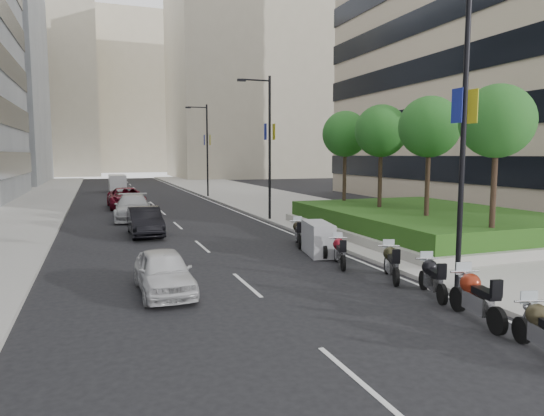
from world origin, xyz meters
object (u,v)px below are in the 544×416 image
motorcycle_1 (476,297)px  motorcycle_0 (543,330)px  lamp_post_1 (267,140)px  car_d (126,198)px  motorcycle_5 (318,239)px  lamp_post_2 (206,146)px  car_a (164,272)px  car_c (133,207)px  motorcycle_2 (432,278)px  lamp_post_0 (460,124)px  motorcycle_6 (298,233)px  car_b (145,221)px  motorcycle_4 (340,252)px  motorcycle_3 (391,263)px  delivery_van (118,184)px

motorcycle_1 → motorcycle_0: bearing=-175.6°
lamp_post_1 → car_d: (-7.94, 10.99, -4.27)m
motorcycle_0 → motorcycle_5: (0.04, 10.92, 0.12)m
lamp_post_2 → car_a: bearing=-104.5°
car_c → car_d: (0.00, 7.39, -0.00)m
motorcycle_0 → motorcycle_2: same height
motorcycle_0 → car_c: (-6.42, 25.08, 0.23)m
car_a → car_c: 17.62m
motorcycle_5 → car_c: 15.56m
motorcycle_1 → motorcycle_5: (-0.22, 8.73, 0.05)m
motorcycle_1 → car_d: size_ratio=0.41×
lamp_post_0 → car_a: bearing=160.2°
motorcycle_0 → car_a: 10.06m
motorcycle_6 → car_b: 8.33m
motorcycle_4 → motorcycle_6: (0.17, 4.38, 0.04)m
car_d → car_c: bearing=-91.7°
motorcycle_0 → lamp_post_1: bearing=10.9°
lamp_post_2 → car_a: lamp_post_2 is taller
motorcycle_6 → car_a: bearing=148.4°
motorcycle_6 → car_a: 8.93m
motorcycle_3 → car_d: 26.95m
car_a → car_c: (0.33, 17.61, 0.15)m
car_c → motorcycle_4: bearing=-64.4°
motorcycle_3 → motorcycle_6: motorcycle_6 is taller
motorcycle_0 → motorcycle_6: motorcycle_6 is taller
motorcycle_5 → motorcycle_6: (0.08, 2.26, -0.10)m
motorcycle_0 → motorcycle_6: size_ratio=0.98×
motorcycle_4 → motorcycle_2: bearing=-152.6°
motorcycle_4 → lamp_post_2: bearing=15.4°
motorcycle_0 → motorcycle_2: 4.41m
motorcycle_0 → motorcycle_1: 2.20m
motorcycle_5 → car_d: bearing=27.4°
car_a → lamp_post_0: bearing=-21.0°
motorcycle_0 → motorcycle_2: bearing=6.5°
motorcycle_1 → motorcycle_6: (-0.14, 10.99, -0.04)m
lamp_post_1 → car_b: size_ratio=2.02×
motorcycle_1 → lamp_post_2: bearing=9.1°
car_d → motorcycle_5: bearing=-75.0°
lamp_post_2 → delivery_van: bearing=126.8°
motorcycle_0 → lamp_post_0: bearing=-3.8°
motorcycle_2 → motorcycle_4: 4.50m
lamp_post_0 → motorcycle_3: 4.98m
motorcycle_6 → car_d: 20.36m
motorcycle_0 → motorcycle_4: 8.80m
lamp_post_2 → motorcycle_1: bearing=-91.9°
lamp_post_0 → motorcycle_0: bearing=-108.7°
lamp_post_0 → lamp_post_1: (0.00, 17.00, 0.00)m
motorcycle_1 → car_c: (-6.67, 22.89, 0.17)m
motorcycle_6 → car_a: (-6.86, -5.72, 0.07)m
lamp_post_0 → car_a: 9.84m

